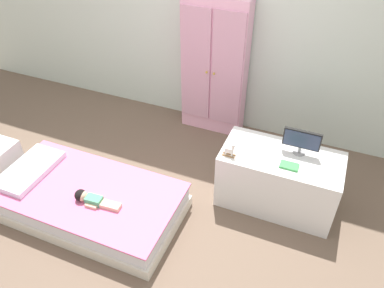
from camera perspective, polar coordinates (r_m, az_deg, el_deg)
The scene contains 10 objects.
ground_plane at distance 3.32m, azimuth -6.18°, elevation -10.49°, with size 10.00×10.00×0.02m, color brown.
bed at distance 3.33m, azimuth -15.35°, elevation -8.27°, with size 1.55×0.82×0.25m.
pillow at distance 3.55m, azimuth -23.34°, elevation -3.56°, with size 0.32×0.59×0.05m, color silver.
doll at distance 3.12m, azimuth -15.31°, elevation -7.92°, with size 0.39×0.14×0.10m.
nightstand at distance 3.95m, azimuth -26.79°, elevation -2.15°, with size 0.28×0.28×0.34m, color white.
wardrobe at distance 3.88m, azimuth 3.42°, elevation 11.51°, with size 0.65×0.25×1.44m.
tv_stand at distance 3.28m, azimuth 12.88°, elevation -5.27°, with size 0.97×0.49×0.53m, color white.
tv_monitor at distance 3.09m, azimuth 16.25°, elevation 0.51°, with size 0.29×0.10×0.22m.
rocking_horse_toy at distance 3.00m, azimuth 5.83°, elevation -0.89°, with size 0.11×0.04×0.13m.
book_green at distance 3.01m, azimuth 14.49°, elevation -3.21°, with size 0.14×0.09×0.02m, color #429E51.
Camera 1 is at (1.15, -1.86, 2.48)m, focal length 35.28 mm.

